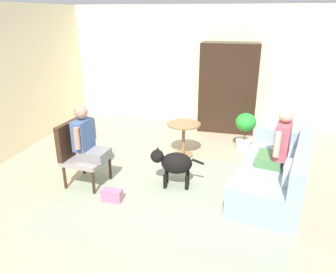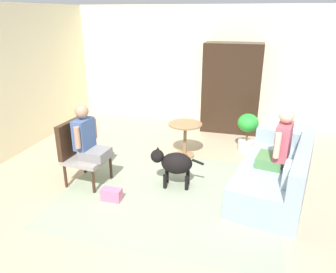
{
  "view_description": "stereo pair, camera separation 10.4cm",
  "coord_description": "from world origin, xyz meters",
  "px_view_note": "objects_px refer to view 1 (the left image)",
  "views": [
    {
      "loc": [
        0.98,
        -3.94,
        2.44
      ],
      "look_at": [
        -0.04,
        0.16,
        0.8
      ],
      "focal_mm": 34.48,
      "sensor_mm": 36.0,
      "label": 1
    },
    {
      "loc": [
        1.09,
        -3.92,
        2.44
      ],
      "look_at": [
        -0.04,
        0.16,
        0.8
      ],
      "focal_mm": 34.48,
      "sensor_mm": 36.0,
      "label": 2
    }
  ],
  "objects_px": {
    "couch": "(277,173)",
    "handbag": "(112,195)",
    "person_on_couch": "(279,143)",
    "person_on_armchair": "(87,138)",
    "armchair": "(78,150)",
    "armoire_cabinet": "(228,88)",
    "round_end_table": "(183,134)",
    "dog": "(174,163)",
    "potted_plant": "(245,129)"
  },
  "relations": [
    {
      "from": "person_on_armchair",
      "to": "handbag",
      "type": "bearing_deg",
      "value": -36.72
    },
    {
      "from": "armoire_cabinet",
      "to": "handbag",
      "type": "relative_size",
      "value": 6.73
    },
    {
      "from": "person_on_armchair",
      "to": "round_end_table",
      "type": "xyz_separation_m",
      "value": [
        1.16,
        1.34,
        -0.32
      ]
    },
    {
      "from": "couch",
      "to": "handbag",
      "type": "distance_m",
      "value": 2.35
    },
    {
      "from": "dog",
      "to": "armoire_cabinet",
      "type": "xyz_separation_m",
      "value": [
        0.55,
        2.72,
        0.56
      ]
    },
    {
      "from": "person_on_couch",
      "to": "handbag",
      "type": "xyz_separation_m",
      "value": [
        -2.16,
        -0.8,
        -0.67
      ]
    },
    {
      "from": "dog",
      "to": "handbag",
      "type": "relative_size",
      "value": 2.82
    },
    {
      "from": "dog",
      "to": "person_on_armchair",
      "type": "bearing_deg",
      "value": -169.13
    },
    {
      "from": "person_on_couch",
      "to": "armoire_cabinet",
      "type": "xyz_separation_m",
      "value": [
        -0.88,
        2.54,
        0.18
      ]
    },
    {
      "from": "person_on_couch",
      "to": "round_end_table",
      "type": "relative_size",
      "value": 1.37
    },
    {
      "from": "armchair",
      "to": "potted_plant",
      "type": "height_order",
      "value": "armchair"
    },
    {
      "from": "person_on_couch",
      "to": "potted_plant",
      "type": "xyz_separation_m",
      "value": [
        -0.45,
        1.45,
        -0.34
      ]
    },
    {
      "from": "person_on_armchair",
      "to": "potted_plant",
      "type": "xyz_separation_m",
      "value": [
        2.22,
        1.87,
        -0.32
      ]
    },
    {
      "from": "couch",
      "to": "armoire_cabinet",
      "type": "xyz_separation_m",
      "value": [
        -0.91,
        2.51,
        0.65
      ]
    },
    {
      "from": "person_on_armchair",
      "to": "dog",
      "type": "xyz_separation_m",
      "value": [
        1.24,
        0.24,
        -0.36
      ]
    },
    {
      "from": "armoire_cabinet",
      "to": "potted_plant",
      "type": "bearing_deg",
      "value": -68.63
    },
    {
      "from": "round_end_table",
      "to": "dog",
      "type": "relative_size",
      "value": 0.79
    },
    {
      "from": "person_on_couch",
      "to": "person_on_armchair",
      "type": "height_order",
      "value": "person_on_couch"
    },
    {
      "from": "round_end_table",
      "to": "potted_plant",
      "type": "distance_m",
      "value": 1.18
    },
    {
      "from": "round_end_table",
      "to": "handbag",
      "type": "bearing_deg",
      "value": -110.7
    },
    {
      "from": "person_on_couch",
      "to": "dog",
      "type": "bearing_deg",
      "value": -172.7
    },
    {
      "from": "armchair",
      "to": "potted_plant",
      "type": "relative_size",
      "value": 1.32
    },
    {
      "from": "couch",
      "to": "person_on_couch",
      "type": "xyz_separation_m",
      "value": [
        -0.03,
        -0.03,
        0.47
      ]
    },
    {
      "from": "person_on_armchair",
      "to": "couch",
      "type": "bearing_deg",
      "value": 9.41
    },
    {
      "from": "potted_plant",
      "to": "handbag",
      "type": "relative_size",
      "value": 2.6
    },
    {
      "from": "person_on_couch",
      "to": "dog",
      "type": "height_order",
      "value": "person_on_couch"
    },
    {
      "from": "armchair",
      "to": "person_on_couch",
      "type": "bearing_deg",
      "value": 8.17
    },
    {
      "from": "person_on_armchair",
      "to": "armchair",
      "type": "bearing_deg",
      "value": 175.05
    },
    {
      "from": "person_on_armchair",
      "to": "potted_plant",
      "type": "height_order",
      "value": "person_on_armchair"
    },
    {
      "from": "armchair",
      "to": "round_end_table",
      "type": "xyz_separation_m",
      "value": [
        1.32,
        1.33,
        -0.12
      ]
    },
    {
      "from": "couch",
      "to": "person_on_couch",
      "type": "distance_m",
      "value": 0.48
    },
    {
      "from": "couch",
      "to": "round_end_table",
      "type": "xyz_separation_m",
      "value": [
        -1.54,
        0.89,
        0.13
      ]
    },
    {
      "from": "armoire_cabinet",
      "to": "handbag",
      "type": "distance_m",
      "value": 3.68
    },
    {
      "from": "person_on_couch",
      "to": "round_end_table",
      "type": "distance_m",
      "value": 1.8
    },
    {
      "from": "armchair",
      "to": "handbag",
      "type": "bearing_deg",
      "value": -30.32
    },
    {
      "from": "armchair",
      "to": "person_on_couch",
      "type": "relative_size",
      "value": 1.13
    },
    {
      "from": "armchair",
      "to": "handbag",
      "type": "height_order",
      "value": "armchair"
    },
    {
      "from": "potted_plant",
      "to": "person_on_armchair",
      "type": "bearing_deg",
      "value": -139.85
    },
    {
      "from": "person_on_armchair",
      "to": "person_on_couch",
      "type": "bearing_deg",
      "value": 8.96
    },
    {
      "from": "couch",
      "to": "handbag",
      "type": "relative_size",
      "value": 7.34
    },
    {
      "from": "person_on_armchair",
      "to": "handbag",
      "type": "relative_size",
      "value": 2.87
    },
    {
      "from": "armchair",
      "to": "armoire_cabinet",
      "type": "bearing_deg",
      "value": 56.38
    },
    {
      "from": "round_end_table",
      "to": "armchair",
      "type": "bearing_deg",
      "value": -134.95
    },
    {
      "from": "couch",
      "to": "handbag",
      "type": "height_order",
      "value": "couch"
    },
    {
      "from": "dog",
      "to": "handbag",
      "type": "xyz_separation_m",
      "value": [
        -0.73,
        -0.62,
        -0.29
      ]
    },
    {
      "from": "couch",
      "to": "person_on_armchair",
      "type": "xyz_separation_m",
      "value": [
        -2.7,
        -0.45,
        0.46
      ]
    },
    {
      "from": "couch",
      "to": "dog",
      "type": "relative_size",
      "value": 2.6
    },
    {
      "from": "couch",
      "to": "potted_plant",
      "type": "bearing_deg",
      "value": 108.83
    },
    {
      "from": "round_end_table",
      "to": "person_on_couch",
      "type": "bearing_deg",
      "value": -31.25
    },
    {
      "from": "person_on_armchair",
      "to": "handbag",
      "type": "xyz_separation_m",
      "value": [
        0.51,
        -0.38,
        -0.65
      ]
    }
  ]
}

